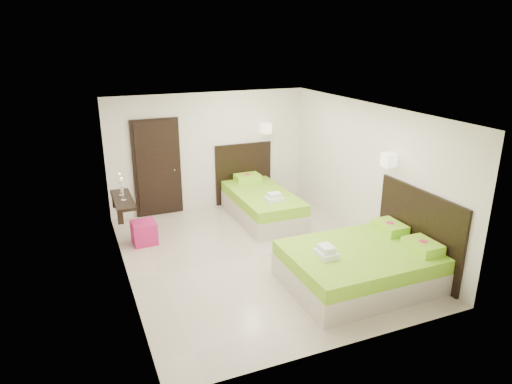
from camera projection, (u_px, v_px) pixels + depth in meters
name	position (u px, v px, depth m)	size (l,w,h in m)	color
floor	(257.00, 255.00, 8.20)	(5.50, 5.50, 0.00)	#C1B2A0
bed_single	(261.00, 202.00, 9.86)	(1.36, 2.26, 1.87)	beige
bed_double	(364.00, 263.00, 7.20)	(2.27, 1.93, 1.88)	beige
nightstand	(266.00, 195.00, 10.78)	(0.40, 0.35, 0.35)	black
ottoman	(144.00, 233.00, 8.62)	(0.43, 0.43, 0.43)	#AE1757
door	(157.00, 168.00, 9.78)	(1.02, 0.15, 2.14)	black
console_shelf	(122.00, 200.00, 8.57)	(0.35, 1.20, 0.78)	black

